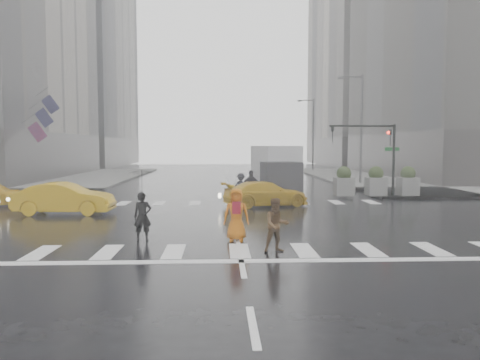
{
  "coord_description": "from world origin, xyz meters",
  "views": [
    {
      "loc": [
        -0.57,
        -20.12,
        3.23
      ],
      "look_at": [
        0.35,
        2.0,
        1.58
      ],
      "focal_mm": 35.0,
      "sensor_mm": 36.0,
      "label": 1
    }
  ],
  "objects_px": {
    "traffic_signal_pole": "(378,146)",
    "taxi_mid": "(64,198)",
    "box_truck": "(277,169)",
    "pedestrian_orange": "(236,215)",
    "pedestrian_brown": "(277,225)"
  },
  "relations": [
    {
      "from": "pedestrian_orange",
      "to": "pedestrian_brown",
      "type": "bearing_deg",
      "value": -50.33
    },
    {
      "from": "taxi_mid",
      "to": "box_truck",
      "type": "xyz_separation_m",
      "value": [
        10.9,
        7.37,
        0.96
      ]
    },
    {
      "from": "traffic_signal_pole",
      "to": "pedestrian_brown",
      "type": "height_order",
      "value": "traffic_signal_pole"
    },
    {
      "from": "traffic_signal_pole",
      "to": "box_truck",
      "type": "bearing_deg",
      "value": 167.2
    },
    {
      "from": "pedestrian_brown",
      "to": "pedestrian_orange",
      "type": "relative_size",
      "value": 0.92
    },
    {
      "from": "box_truck",
      "to": "traffic_signal_pole",
      "type": "bearing_deg",
      "value": -22.67
    },
    {
      "from": "traffic_signal_pole",
      "to": "pedestrian_orange",
      "type": "distance_m",
      "value": 15.59
    },
    {
      "from": "pedestrian_orange",
      "to": "box_truck",
      "type": "xyz_separation_m",
      "value": [
        3.04,
        13.85,
        0.81
      ]
    },
    {
      "from": "pedestrian_orange",
      "to": "taxi_mid",
      "type": "bearing_deg",
      "value": 145.66
    },
    {
      "from": "traffic_signal_pole",
      "to": "box_truck",
      "type": "distance_m",
      "value": 6.34
    },
    {
      "from": "traffic_signal_pole",
      "to": "taxi_mid",
      "type": "bearing_deg",
      "value": -160.44
    },
    {
      "from": "traffic_signal_pole",
      "to": "taxi_mid",
      "type": "height_order",
      "value": "traffic_signal_pole"
    },
    {
      "from": "traffic_signal_pole",
      "to": "taxi_mid",
      "type": "distance_m",
      "value": 18.11
    },
    {
      "from": "traffic_signal_pole",
      "to": "box_truck",
      "type": "relative_size",
      "value": 0.75
    },
    {
      "from": "traffic_signal_pole",
      "to": "pedestrian_orange",
      "type": "bearing_deg",
      "value": -125.92
    }
  ]
}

